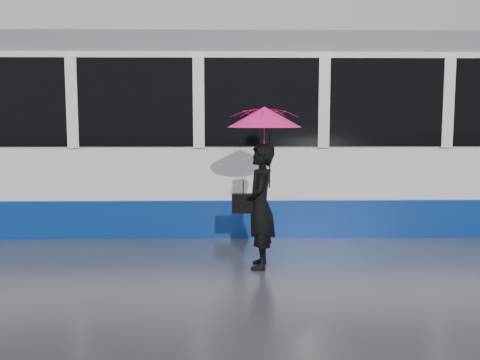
{
  "coord_description": "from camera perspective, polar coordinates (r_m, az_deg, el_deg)",
  "views": [
    {
      "loc": [
        0.88,
        -7.31,
        1.94
      ],
      "look_at": [
        1.03,
        0.01,
        1.1
      ],
      "focal_mm": 40.0,
      "sensor_mm": 36.0,
      "label": 1
    }
  ],
  "objects": [
    {
      "name": "umbrella",
      "position": [
        6.85,
        2.62,
        5.19
      ],
      "size": [
        1.01,
        1.01,
        1.1
      ],
      "rotation": [
        0.0,
        0.0,
        -0.06
      ],
      "color": "#FF155D",
      "rests_on": "ground"
    },
    {
      "name": "ground",
      "position": [
        7.61,
        -7.83,
        -8.28
      ],
      "size": [
        90.0,
        90.0,
        0.0
      ],
      "primitive_type": "plane",
      "color": "#2F2F35",
      "rests_on": "ground"
    },
    {
      "name": "handbag",
      "position": [
        6.94,
        0.34,
        -2.48
      ],
      "size": [
        0.3,
        0.14,
        0.43
      ],
      "rotation": [
        0.0,
        0.0,
        -0.06
      ],
      "color": "black",
      "rests_on": "ground"
    },
    {
      "name": "tram",
      "position": [
        10.59,
        -23.32,
        4.37
      ],
      "size": [
        26.0,
        2.56,
        3.35
      ],
      "color": "white",
      "rests_on": "ground"
    },
    {
      "name": "rails",
      "position": [
        10.04,
        -6.18,
        -4.59
      ],
      "size": [
        34.0,
        1.51,
        0.02
      ],
      "color": "#3F3D38",
      "rests_on": "ground"
    },
    {
      "name": "woman",
      "position": [
        6.94,
        2.17,
        -2.82
      ],
      "size": [
        0.42,
        0.61,
        1.62
      ],
      "primitive_type": "imported",
      "rotation": [
        0.0,
        0.0,
        -1.63
      ],
      "color": "black",
      "rests_on": "ground"
    }
  ]
}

